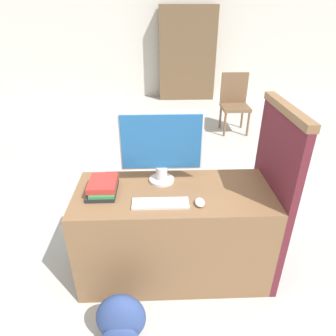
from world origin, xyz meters
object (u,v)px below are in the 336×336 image
Objects in this scene: mouse at (200,202)px; keyboard at (160,203)px; book_stack at (103,187)px; backpack at (121,320)px; monitor at (161,147)px; far_chair at (235,100)px.

keyboard is at bearing 177.05° from mouse.
book_stack is 0.86m from backpack.
monitor is at bearing 87.38° from keyboard.
monitor is 2.07× the size of book_stack.
monitor reaches higher than keyboard.
monitor reaches higher than mouse.
book_stack reaches higher than keyboard.
monitor is 1.14m from backpack.
mouse is at bearing -132.91° from far_chair.
far_chair is at bearing 72.59° from mouse.
mouse reaches higher than keyboard.
far_chair is (1.53, 3.64, 0.34)m from backpack.
far_chair is (1.01, 3.23, -0.25)m from mouse.
mouse is 0.68m from book_stack.
keyboard is at bearing -92.62° from monitor.
book_stack is at bearing 164.65° from mouse.
backpack is 0.40× the size of far_chair.
keyboard is (-0.01, -0.30, -0.27)m from monitor.
far_chair is at bearing 66.71° from monitor.
backpack is at bearing -76.83° from book_stack.
far_chair is at bearing 61.39° from book_stack.
book_stack is at bearing 103.17° from backpack.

